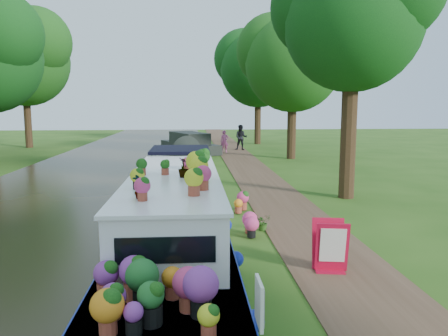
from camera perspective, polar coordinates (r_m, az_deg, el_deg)
ground at (r=12.98m, az=4.18°, el=-6.90°), size 100.00×100.00×0.00m
canal_water at (r=13.49m, az=-22.12°, el=-6.87°), size 10.00×100.00×0.02m
towpath at (r=13.21m, az=9.38°, el=-6.66°), size 2.20×100.00×0.03m
plant_boat at (r=9.69m, az=-6.41°, el=-6.94°), size 2.29×13.52×2.28m
tree_near_overhang at (r=16.78m, az=16.42°, el=18.94°), size 5.52×5.28×8.99m
tree_near_mid at (r=28.37m, az=8.95°, el=14.26°), size 6.90×6.60×9.40m
tree_near_far at (r=39.11m, az=4.46°, el=13.52°), size 7.59×7.26×10.30m
tree_far_d at (r=39.00m, az=-24.68°, el=13.35°), size 8.05×7.70×10.85m
second_boat at (r=31.67m, az=-4.56°, el=3.08°), size 4.50×7.99×1.45m
sandwich_board at (r=9.25m, az=13.71°, el=-10.13°), size 0.68×0.61×1.04m
pedestrian_pink at (r=31.38m, az=0.05°, el=3.50°), size 0.59×0.40×1.59m
pedestrian_dark at (r=33.18m, az=2.25°, el=4.02°), size 1.06×0.91×1.91m
verge_plant at (r=12.00m, az=5.13°, el=-7.06°), size 0.50×0.47×0.45m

